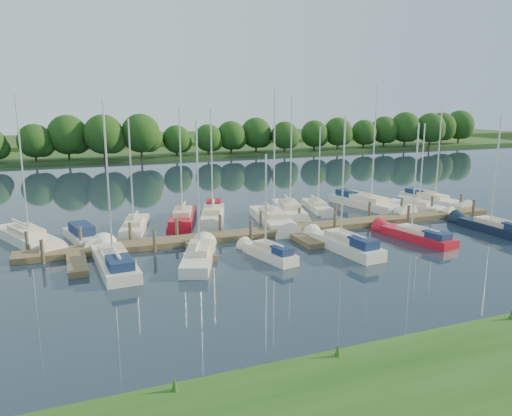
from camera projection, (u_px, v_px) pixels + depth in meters
name	position (u px, v px, depth m)	size (l,w,h in m)	color
ground	(339.00, 261.00, 32.64)	(260.00, 260.00, 0.00)	#1A2335
dock	(291.00, 232.00, 39.23)	(40.00, 6.00, 0.40)	#4C3C2A
mooring_pilings	(285.00, 224.00, 40.17)	(38.24, 2.84, 2.00)	#473D33
far_shore	(146.00, 151.00, 100.69)	(180.00, 30.00, 0.60)	#23471B
distant_hill	(129.00, 140.00, 123.31)	(220.00, 40.00, 1.40)	#344D21
treeline	(162.00, 137.00, 88.35)	(147.15, 9.77, 8.27)	#38281C
sailboat_n_0	(28.00, 239.00, 36.88)	(4.97, 8.67, 11.26)	silver
motorboat	(83.00, 237.00, 37.16)	(2.66, 5.78, 1.62)	silver
sailboat_n_2	(134.00, 227.00, 40.32)	(3.31, 7.34, 9.28)	silver
sailboat_n_3	(183.00, 219.00, 43.23)	(3.98, 8.00, 10.28)	#B51021
sailboat_n_4	(213.00, 216.00, 44.14)	(3.94, 7.84, 10.16)	silver
sailboat_n_5	(273.00, 221.00, 42.50)	(3.31, 9.32, 11.75)	silver
sailboat_n_6	(290.00, 212.00, 45.85)	(3.76, 8.69, 11.10)	silver
sailboat_n_7	(317.00, 208.00, 47.82)	(2.57, 6.54, 8.33)	silver
sailboat_n_8	(368.00, 204.00, 49.02)	(3.83, 9.76, 12.28)	silver
sailboat_n_9	(417.00, 207.00, 47.89)	(3.49, 6.62, 8.60)	silver
sailboat_n_10	(432.00, 200.00, 51.29)	(2.68, 8.17, 10.23)	silver
sailboat_s_0	(114.00, 262.00, 31.49)	(2.39, 8.50, 10.80)	silver
sailboat_s_1	(199.00, 257.00, 32.57)	(3.87, 7.29, 9.56)	silver
sailboat_s_2	(269.00, 254.00, 33.26)	(2.29, 5.55, 7.29)	silver
sailboat_s_3	(345.00, 246.00, 34.94)	(2.47, 7.53, 9.81)	silver
sailboat_s_4	(415.00, 236.00, 37.65)	(2.75, 7.18, 9.06)	#B51021
sailboat_s_5	(494.00, 228.00, 39.82)	(2.02, 7.62, 9.74)	black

